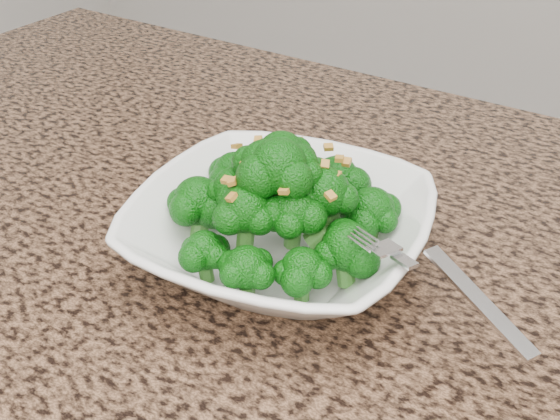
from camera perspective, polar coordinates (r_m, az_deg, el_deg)
The scene contains 4 objects.
bowl at distance 0.57m, azimuth 0.00°, elevation -1.80°, with size 0.24×0.24×0.06m, color white.
broccoli_pile at distance 0.53m, azimuth 0.00°, elevation 4.01°, with size 0.21×0.21×0.07m, color #0B5609, non-canonical shape.
garlic_topping at distance 0.51m, azimuth 0.00°, elevation 7.87°, with size 0.12×0.12×0.01m, color #BA832D, non-canonical shape.
fork at distance 0.48m, azimuth 10.45°, elevation -4.24°, with size 0.16×0.03×0.01m, color silver, non-canonical shape.
Camera 1 is at (0.10, 0.02, 1.25)m, focal length 45.00 mm.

